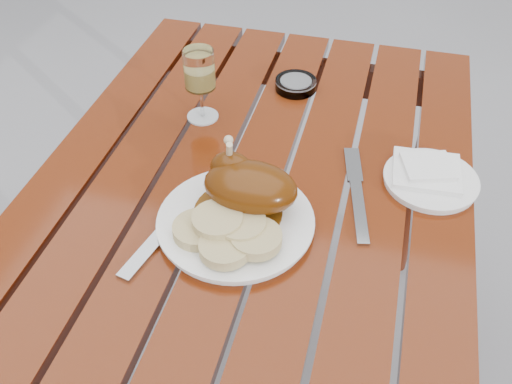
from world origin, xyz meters
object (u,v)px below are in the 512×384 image
(table, at_px, (250,308))
(wine_glass, at_px, (200,85))
(ashtray, at_px, (296,84))
(dinner_plate, at_px, (236,222))
(side_plate, at_px, (431,180))

(table, height_order, wine_glass, wine_glass)
(table, height_order, ashtray, ashtray)
(table, distance_m, ashtray, 0.52)
(table, relative_size, ashtray, 12.92)
(table, distance_m, wine_glass, 0.51)
(wine_glass, bearing_deg, dinner_plate, -61.66)
(table, relative_size, side_plate, 6.90)
(table, relative_size, wine_glass, 7.71)
(table, xyz_separation_m, dinner_plate, (0.00, -0.10, 0.38))
(table, distance_m, side_plate, 0.51)
(table, bearing_deg, side_plate, 16.26)
(table, bearing_deg, dinner_plate, -87.41)
(table, bearing_deg, ashtray, 87.29)
(side_plate, bearing_deg, wine_glass, 168.77)
(dinner_plate, distance_m, side_plate, 0.37)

